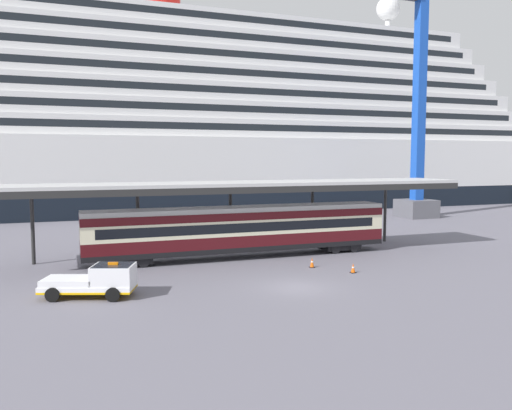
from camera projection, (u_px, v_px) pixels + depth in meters
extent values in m
plane|color=slate|center=(297.00, 287.00, 31.54)|extent=(400.00, 400.00, 0.00)
cube|color=black|center=(194.00, 198.00, 82.86)|extent=(129.32, 24.04, 3.30)
cube|color=silver|center=(194.00, 164.00, 82.37)|extent=(129.32, 24.04, 7.70)
cube|color=silver|center=(193.00, 131.00, 81.90)|extent=(118.98, 22.12, 2.65)
cube|color=black|center=(212.00, 126.00, 71.60)|extent=(113.80, 0.12, 0.95)
cube|color=silver|center=(193.00, 115.00, 81.66)|extent=(114.22, 21.24, 2.65)
cube|color=black|center=(211.00, 108.00, 71.78)|extent=(109.25, 0.12, 0.95)
cube|color=silver|center=(193.00, 98.00, 81.43)|extent=(109.46, 20.35, 2.65)
cube|color=black|center=(210.00, 89.00, 71.95)|extent=(104.70, 0.12, 0.95)
cube|color=silver|center=(193.00, 81.00, 81.19)|extent=(104.70, 19.47, 2.65)
cube|color=black|center=(209.00, 70.00, 72.13)|extent=(100.15, 0.12, 0.95)
cube|color=silver|center=(193.00, 64.00, 80.95)|extent=(99.94, 18.58, 2.65)
cube|color=black|center=(208.00, 52.00, 72.30)|extent=(95.60, 0.12, 0.95)
cube|color=silver|center=(192.00, 47.00, 80.71)|extent=(95.18, 17.70, 2.65)
cube|color=black|center=(207.00, 33.00, 72.48)|extent=(91.04, 0.12, 0.95)
cube|color=silver|center=(192.00, 30.00, 80.48)|extent=(90.42, 16.81, 2.65)
cube|color=black|center=(206.00, 15.00, 72.66)|extent=(86.49, 0.12, 0.95)
cylinder|color=silver|center=(388.00, 30.00, 92.67)|extent=(1.00, 1.00, 3.38)
sphere|color=silver|center=(388.00, 9.00, 92.33)|extent=(4.22, 4.22, 4.22)
cube|color=silver|center=(239.00, 184.00, 40.96)|extent=(38.75, 5.68, 0.25)
cube|color=#282828|center=(251.00, 190.00, 38.44)|extent=(38.75, 0.20, 0.50)
cylinder|color=#282828|center=(32.00, 226.00, 38.17)|extent=(0.28, 0.28, 5.80)
cylinder|color=#282828|center=(138.00, 222.00, 40.84)|extent=(0.28, 0.28, 5.80)
cylinder|color=#282828|center=(230.00, 218.00, 43.51)|extent=(0.28, 0.28, 5.80)
cylinder|color=#282828|center=(312.00, 214.00, 46.18)|extent=(0.28, 0.28, 5.80)
cylinder|color=#282828|center=(385.00, 211.00, 48.85)|extent=(0.28, 0.28, 5.80)
cube|color=black|center=(241.00, 247.00, 40.95)|extent=(24.48, 2.80, 0.40)
cube|color=#470F14|center=(241.00, 239.00, 40.89)|extent=(24.48, 2.80, 0.90)
cube|color=beige|center=(241.00, 226.00, 40.80)|extent=(24.48, 2.80, 1.20)
cube|color=black|center=(247.00, 228.00, 39.51)|extent=(22.52, 0.08, 0.72)
cube|color=#470F14|center=(241.00, 215.00, 40.72)|extent=(24.48, 2.80, 0.60)
cube|color=#AAAAAA|center=(241.00, 209.00, 40.67)|extent=(24.48, 2.69, 0.36)
cube|color=black|center=(129.00, 259.00, 37.95)|extent=(3.20, 2.35, 0.50)
cylinder|color=black|center=(118.00, 264.00, 36.55)|extent=(0.84, 0.12, 0.84)
cylinder|color=black|center=(144.00, 262.00, 37.17)|extent=(0.84, 0.12, 0.84)
cube|color=black|center=(338.00, 246.00, 44.02)|extent=(3.20, 2.35, 0.50)
cylinder|color=black|center=(336.00, 249.00, 42.61)|extent=(0.84, 0.12, 0.84)
cylinder|color=black|center=(355.00, 248.00, 43.23)|extent=(0.84, 0.12, 0.84)
cube|color=white|center=(88.00, 287.00, 29.26)|extent=(5.57, 3.63, 0.36)
cube|color=#F2B20C|center=(88.00, 289.00, 29.27)|extent=(5.58, 3.65, 0.12)
cube|color=white|center=(113.00, 274.00, 29.21)|extent=(2.80, 2.58, 1.10)
cube|color=#19232D|center=(113.00, 268.00, 29.18)|extent=(2.58, 2.43, 0.44)
cube|color=orange|center=(113.00, 264.00, 29.15)|extent=(0.59, 0.38, 0.16)
cube|color=white|center=(70.00, 281.00, 29.22)|extent=(3.39, 2.79, 0.36)
cylinder|color=black|center=(122.00, 286.00, 30.29)|extent=(0.84, 0.50, 0.80)
cylinder|color=black|center=(113.00, 295.00, 28.30)|extent=(0.84, 0.50, 0.80)
cylinder|color=black|center=(66.00, 286.00, 30.25)|extent=(0.84, 0.50, 0.80)
cylinder|color=black|center=(53.00, 295.00, 28.26)|extent=(0.84, 0.50, 0.80)
cube|color=black|center=(353.00, 273.00, 35.53)|extent=(0.36, 0.36, 0.04)
cone|color=#EA590F|center=(353.00, 268.00, 35.50)|extent=(0.30, 0.30, 0.64)
cylinder|color=white|center=(353.00, 267.00, 35.49)|extent=(0.17, 0.17, 0.09)
cube|color=black|center=(312.00, 267.00, 37.27)|extent=(0.36, 0.36, 0.04)
cone|color=#EA590F|center=(312.00, 262.00, 37.24)|extent=(0.30, 0.30, 0.72)
cylinder|color=white|center=(312.00, 262.00, 37.23)|extent=(0.17, 0.17, 0.10)
cube|color=#595960|center=(416.00, 208.00, 69.32)|extent=(4.40, 4.40, 2.40)
cube|color=blue|center=(419.00, 95.00, 67.96)|extent=(1.30, 1.30, 28.01)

